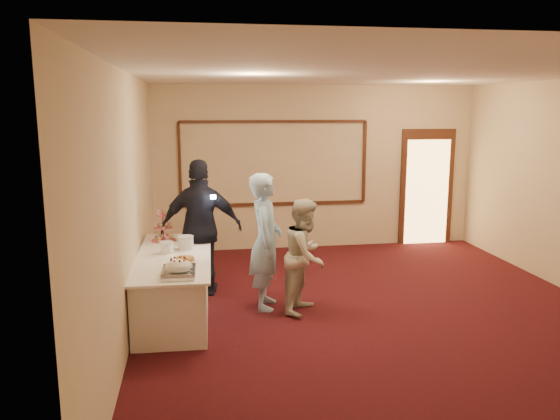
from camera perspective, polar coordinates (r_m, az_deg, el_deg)
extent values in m
plane|color=black|center=(7.20, 10.03, -10.60)|extent=(7.00, 7.00, 0.00)
cube|color=beige|center=(10.15, 3.88, 4.44)|extent=(6.00, 0.04, 3.00)
cube|color=beige|center=(6.47, -15.50, 0.55)|extent=(0.04, 7.00, 3.00)
cube|color=white|center=(6.74, 10.88, 13.94)|extent=(6.00, 7.00, 0.04)
cube|color=#381A10|center=(10.06, -0.57, 0.67)|extent=(3.40, 0.04, 0.05)
cube|color=#381A10|center=(9.91, -0.59, 9.24)|extent=(3.40, 0.04, 0.05)
cube|color=#381A10|center=(9.86, -10.43, 4.69)|extent=(0.05, 0.04, 1.50)
cube|color=#381A10|center=(10.35, 8.81, 5.02)|extent=(0.05, 0.04, 1.50)
cube|color=#381A10|center=(10.84, 15.06, 2.36)|extent=(1.05, 0.06, 2.20)
cube|color=#FFBF66|center=(10.83, 15.10, 1.82)|extent=(0.85, 0.02, 2.00)
cube|color=white|center=(7.10, -10.96, -7.77)|extent=(0.89, 2.28, 0.74)
cube|color=white|center=(6.99, -11.07, -4.77)|extent=(0.99, 2.40, 0.03)
cube|color=#B9BDC0|center=(6.16, -10.52, -6.55)|extent=(0.36, 0.46, 0.04)
ellipsoid|color=silver|center=(6.13, -10.54, -5.78)|extent=(0.29, 0.29, 0.13)
cube|color=silver|center=(6.28, -9.59, -5.96)|extent=(0.15, 0.30, 0.01)
cylinder|color=#C64660|center=(7.72, -12.12, -1.55)|extent=(0.02, 0.02, 0.44)
cylinder|color=#C64660|center=(7.77, -12.06, -3.11)|extent=(0.33, 0.33, 0.01)
cylinder|color=#C64660|center=(7.73, -12.11, -1.83)|extent=(0.26, 0.26, 0.01)
cylinder|color=#C64660|center=(7.69, -12.16, -0.54)|extent=(0.18, 0.18, 0.01)
cylinder|color=white|center=(7.08, -11.76, -3.90)|extent=(0.17, 0.17, 0.14)
cylinder|color=white|center=(7.06, -11.79, -3.32)|extent=(0.18, 0.18, 0.01)
cylinder|color=white|center=(7.23, -9.83, -3.42)|extent=(0.20, 0.20, 0.17)
cylinder|color=white|center=(7.21, -9.85, -2.74)|extent=(0.21, 0.21, 0.01)
cylinder|color=white|center=(6.68, -9.88, -5.28)|extent=(0.25, 0.25, 0.01)
cylinder|color=#916125|center=(6.67, -9.89, -5.06)|extent=(0.22, 0.22, 0.04)
imported|color=#9ECBF4|center=(7.07, -1.51, -3.29)|extent=(0.54, 0.71, 1.78)
imported|color=beige|center=(6.98, 2.68, -4.78)|extent=(0.84, 0.90, 1.47)
imported|color=black|center=(7.62, -8.22, -1.88)|extent=(1.15, 0.56, 1.90)
cube|color=white|center=(7.29, -7.00, 1.36)|extent=(0.08, 0.05, 0.05)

